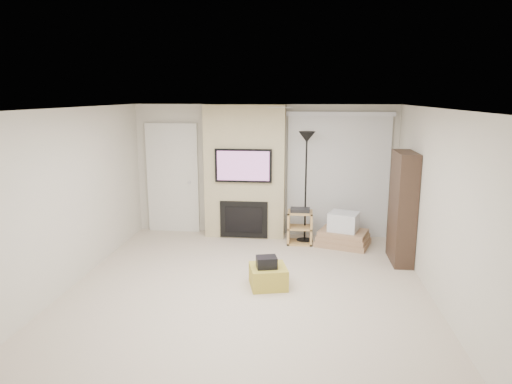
# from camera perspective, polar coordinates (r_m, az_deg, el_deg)

# --- Properties ---
(floor) EXTENTS (5.00, 5.50, 0.00)m
(floor) POSITION_cam_1_polar(r_m,az_deg,el_deg) (6.50, -1.12, -12.19)
(floor) COLOR beige
(floor) RESTS_ON ground
(ceiling) EXTENTS (5.00, 5.50, 0.00)m
(ceiling) POSITION_cam_1_polar(r_m,az_deg,el_deg) (5.93, -1.22, 10.40)
(ceiling) COLOR white
(ceiling) RESTS_ON wall_back
(wall_back) EXTENTS (5.00, 0.00, 2.50)m
(wall_back) POSITION_cam_1_polar(r_m,az_deg,el_deg) (8.78, 1.05, 2.74)
(wall_back) COLOR beige
(wall_back) RESTS_ON ground
(wall_front) EXTENTS (5.00, 0.00, 2.50)m
(wall_front) POSITION_cam_1_polar(r_m,az_deg,el_deg) (3.52, -6.80, -11.83)
(wall_front) COLOR beige
(wall_front) RESTS_ON ground
(wall_left) EXTENTS (0.00, 5.50, 2.50)m
(wall_left) POSITION_cam_1_polar(r_m,az_deg,el_deg) (6.86, -22.36, -0.81)
(wall_left) COLOR beige
(wall_left) RESTS_ON ground
(wall_right) EXTENTS (0.00, 5.50, 2.50)m
(wall_right) POSITION_cam_1_polar(r_m,az_deg,el_deg) (6.31, 22.02, -1.86)
(wall_right) COLOR beige
(wall_right) RESTS_ON ground
(hvac_vent) EXTENTS (0.35, 0.18, 0.01)m
(hvac_vent) POSITION_cam_1_polar(r_m,az_deg,el_deg) (6.70, 3.11, 10.55)
(hvac_vent) COLOR silver
(hvac_vent) RESTS_ON ceiling
(ottoman) EXTENTS (0.60, 0.60, 0.30)m
(ottoman) POSITION_cam_1_polar(r_m,az_deg,el_deg) (6.57, 1.53, -10.50)
(ottoman) COLOR #B09D35
(ottoman) RESTS_ON floor
(black_bag) EXTENTS (0.32, 0.28, 0.16)m
(black_bag) POSITION_cam_1_polar(r_m,az_deg,el_deg) (6.45, 1.33, -8.76)
(black_bag) COLOR black
(black_bag) RESTS_ON ottoman
(fireplace_wall) EXTENTS (1.50, 0.47, 2.50)m
(fireplace_wall) POSITION_cam_1_polar(r_m,az_deg,el_deg) (8.61, -1.40, 2.46)
(fireplace_wall) COLOR tan
(fireplace_wall) RESTS_ON floor
(entry_door) EXTENTS (1.02, 0.11, 2.14)m
(entry_door) POSITION_cam_1_polar(r_m,az_deg,el_deg) (9.11, -10.34, 1.63)
(entry_door) COLOR silver
(entry_door) RESTS_ON floor
(vertical_blinds) EXTENTS (1.98, 0.10, 2.37)m
(vertical_blinds) POSITION_cam_1_polar(r_m,az_deg,el_deg) (8.72, 10.23, 2.64)
(vertical_blinds) COLOR silver
(vertical_blinds) RESTS_ON floor
(floor_lamp) EXTENTS (0.30, 0.30, 2.04)m
(floor_lamp) POSITION_cam_1_polar(r_m,az_deg,el_deg) (8.22, 6.32, 4.53)
(floor_lamp) COLOR black
(floor_lamp) RESTS_ON floor
(av_stand) EXTENTS (0.45, 0.38, 0.66)m
(av_stand) POSITION_cam_1_polar(r_m,az_deg,el_deg) (8.37, 5.51, -4.13)
(av_stand) COLOR tan
(av_stand) RESTS_ON floor
(box_stack) EXTENTS (1.07, 0.93, 0.60)m
(box_stack) POSITION_cam_1_polar(r_m,az_deg,el_deg) (8.42, 10.84, -5.03)
(box_stack) COLOR tan
(box_stack) RESTS_ON floor
(bookshelf) EXTENTS (0.30, 0.80, 1.80)m
(bookshelf) POSITION_cam_1_polar(r_m,az_deg,el_deg) (7.67, 17.84, -1.89)
(bookshelf) COLOR #302219
(bookshelf) RESTS_ON floor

